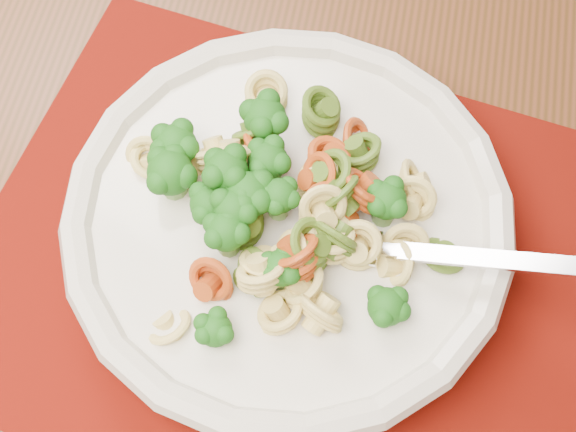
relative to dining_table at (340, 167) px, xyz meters
The scene contains 5 objects.
dining_table is the anchor object (origin of this frame).
placemat 0.18m from the dining_table, 73.83° to the right, with size 0.41×0.32×0.00m, color #550A03.
pasta_bowl 0.20m from the dining_table, 78.51° to the right, with size 0.28×0.28×0.05m.
pasta_broccoli_heap 0.21m from the dining_table, 78.51° to the right, with size 0.23×0.23×0.06m, color #E5CF71, non-canonical shape.
fork 0.22m from the dining_table, 59.34° to the right, with size 0.19×0.02×0.01m, color silver, non-canonical shape.
Camera 1 is at (0.41, -0.06, 1.22)m, focal length 50.00 mm.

